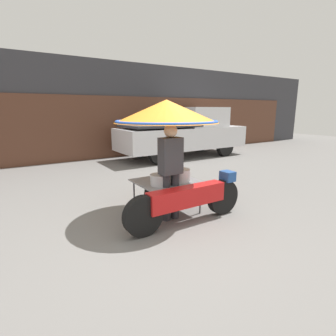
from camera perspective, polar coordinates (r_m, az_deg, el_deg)
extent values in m
plane|color=slate|center=(4.38, 0.37, -12.83)|extent=(36.00, 36.00, 0.00)
cube|color=#38383D|center=(11.21, -22.09, 11.59)|extent=(28.00, 2.00, 3.72)
cube|color=#563323|center=(10.22, -20.66, 7.98)|extent=(23.80, 0.06, 2.40)
cylinder|color=black|center=(4.93, 11.83, -6.18)|extent=(0.64, 0.14, 0.64)
cylinder|color=black|center=(4.01, -5.44, -10.39)|extent=(0.64, 0.14, 0.64)
cube|color=red|center=(4.36, 4.16, -6.19)|extent=(1.45, 0.24, 0.32)
cube|color=#234C93|center=(4.89, 12.84, -1.73)|extent=(0.20, 0.24, 0.18)
cylinder|color=black|center=(5.15, -2.05, -5.45)|extent=(0.57, 0.14, 0.57)
cylinder|color=#515156|center=(4.87, 7.02, -6.58)|extent=(0.03, 0.03, 0.58)
cylinder|color=#515156|center=(5.49, 1.54, -4.26)|extent=(0.03, 0.03, 0.58)
cylinder|color=#515156|center=(4.36, -2.68, -8.82)|extent=(0.03, 0.03, 0.58)
cylinder|color=#515156|center=(5.04, -7.38, -5.90)|extent=(0.03, 0.03, 0.58)
cube|color=gray|center=(4.83, -0.32, -2.90)|extent=(1.11, 0.96, 0.02)
cylinder|color=#B2B2B7|center=(4.71, -0.33, 3.41)|extent=(0.03, 0.03, 1.05)
cone|color=orange|center=(4.65, -0.34, 12.26)|extent=(1.83, 1.83, 0.40)
torus|color=blue|center=(4.66, -0.34, 10.07)|extent=(1.79, 1.79, 0.05)
cylinder|color=#B7B7BC|center=(4.53, -1.84, -2.57)|extent=(0.33, 0.33, 0.19)
cylinder|color=silver|center=(4.78, 2.57, -1.56)|extent=(0.38, 0.38, 0.22)
cylinder|color=#1E6BB2|center=(5.18, 0.95, -0.62)|extent=(0.21, 0.21, 0.19)
cylinder|color=#2D2D33|center=(4.51, -0.41, -6.45)|extent=(0.14, 0.14, 0.82)
cylinder|color=#2D2D33|center=(4.60, 1.50, -6.06)|extent=(0.14, 0.14, 0.82)
cube|color=#38383D|center=(4.38, 0.57, 2.64)|extent=(0.38, 0.22, 0.61)
sphere|color=tan|center=(4.33, 0.59, 8.09)|extent=(0.22, 0.22, 0.22)
cylinder|color=black|center=(11.09, 12.28, 4.48)|extent=(0.74, 0.24, 0.74)
cylinder|color=black|center=(12.25, 7.02, 5.42)|extent=(0.74, 0.24, 0.74)
cylinder|color=black|center=(9.14, -1.99, 3.08)|extent=(0.74, 0.24, 0.74)
cylinder|color=black|center=(10.52, -6.43, 4.27)|extent=(0.74, 0.24, 0.74)
cube|color=silver|center=(10.61, 3.19, 6.64)|extent=(5.28, 1.87, 0.82)
cube|color=silver|center=(11.08, 6.86, 10.98)|extent=(1.80, 1.72, 0.78)
cube|color=#2D2D33|center=(9.99, -1.75, 9.22)|extent=(2.75, 1.79, 0.08)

